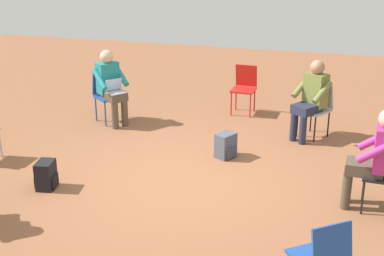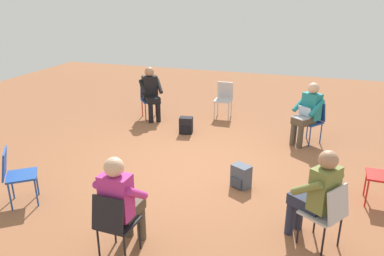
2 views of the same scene
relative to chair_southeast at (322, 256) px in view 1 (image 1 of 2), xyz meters
name	(u,v)px [view 1 (image 1 of 2)]	position (x,y,z in m)	size (l,w,h in m)	color
ground_plane	(179,180)	(-1.90, 2.02, -0.50)	(16.70, 16.70, 0.00)	brown
chair_southeast	(322,256)	(0.00, 0.00, 0.00)	(0.58, 0.58, 0.85)	#1E4799
chair_northeast	(317,106)	(-0.31, 4.16, 0.00)	(0.57, 0.58, 0.85)	#B7B7BC
chair_northwest	(107,93)	(-3.78, 3.92, 0.00)	(0.58, 0.58, 0.85)	#1E4799
chair_north	(244,86)	(-1.62, 4.99, 0.00)	(0.42, 0.45, 0.85)	red
person_with_laptop	(111,84)	(-3.65, 3.82, 0.20)	(0.64, 0.63, 1.24)	#4C4233
person_in_magenta	(375,154)	(0.46, 1.93, 0.20)	(0.53, 0.51, 1.24)	#4C4233
person_in_olive	(311,96)	(-0.40, 4.03, 0.20)	(0.63, 0.63, 1.24)	#23283D
backpack_near_laptop_user	(46,177)	(-3.46, 1.35, -0.34)	(0.28, 0.31, 0.36)	black
backpack_by_empty_chair	(226,147)	(-1.49, 2.94, -0.34)	(0.31, 0.34, 0.36)	#475160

